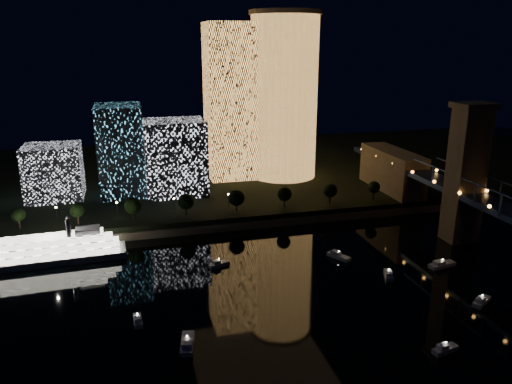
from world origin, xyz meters
TOP-DOWN VIEW (x-y plane):
  - ground at (0.00, 0.00)m, footprint 520.00×520.00m
  - far_bank at (0.00, 160.00)m, footprint 420.00×160.00m
  - seawall at (0.00, 82.00)m, footprint 420.00×6.00m
  - tower_cylindrical at (24.60, 136.16)m, footprint 34.00×34.00m
  - tower_rectangular at (-0.65, 141.72)m, footprint 23.14×23.14m
  - midrise_blocks at (-62.58, 122.53)m, footprint 109.30×29.47m
  - riverboat at (-79.03, 67.23)m, footprint 50.61×12.90m
  - motorboats at (-0.06, 13.48)m, footprint 102.50×81.38m
  - esplanade_trees at (-32.65, 88.00)m, footprint 165.91×6.66m
  - street_lamps at (-34.00, 94.00)m, footprint 132.70×0.70m

SIDE VIEW (x-z plane):
  - ground at x=0.00m, z-range 0.00..0.00m
  - motorboats at x=-0.06m, z-range -0.58..2.20m
  - seawall at x=0.00m, z-range 0.00..3.00m
  - far_bank at x=0.00m, z-range 0.00..5.00m
  - riverboat at x=-79.03m, z-range -3.68..11.43m
  - street_lamps at x=-34.00m, z-range 6.20..11.85m
  - esplanade_trees at x=-32.65m, z-range 6.05..14.88m
  - midrise_blocks at x=-62.58m, z-range 1.40..40.35m
  - tower_rectangular at x=-0.65m, z-range 5.00..78.62m
  - tower_cylindrical at x=24.60m, z-range 5.13..83.83m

